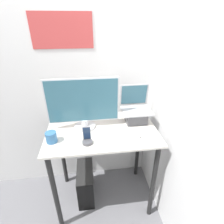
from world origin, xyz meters
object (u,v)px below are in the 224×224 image
at_px(laptop, 136,113).
at_px(computer_tower, 86,183).
at_px(cell_phone, 87,140).
at_px(keyboard, 118,139).
at_px(monitor, 83,105).
at_px(mouse, 138,135).

bearing_deg(laptop, computer_tower, -173.18).
distance_m(laptop, cell_phone, 0.59).
bearing_deg(cell_phone, keyboard, 1.75).
bearing_deg(monitor, computer_tower, -154.45).
height_order(monitor, computer_tower, monitor).
relative_size(laptop, mouse, 5.58).
relative_size(monitor, computer_tower, 1.61).
bearing_deg(keyboard, laptop, 51.66).
relative_size(laptop, computer_tower, 0.89).
xyz_separation_m(cell_phone, computer_tower, (-0.07, 0.24, -0.79)).
bearing_deg(mouse, computer_tower, 158.13).
bearing_deg(keyboard, monitor, 137.99).
bearing_deg(computer_tower, mouse, -21.87).
bearing_deg(monitor, mouse, -25.84).
distance_m(keyboard, mouse, 0.19).
bearing_deg(cell_phone, mouse, 4.01).
xyz_separation_m(keyboard, mouse, (0.19, 0.02, 0.01)).
height_order(keyboard, computer_tower, keyboard).
xyz_separation_m(monitor, keyboard, (0.28, -0.25, -0.23)).
bearing_deg(computer_tower, keyboard, -35.44).
distance_m(laptop, keyboard, 0.39).
bearing_deg(cell_phone, monitor, 94.55).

